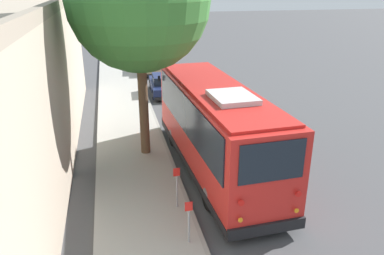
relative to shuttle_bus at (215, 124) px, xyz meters
The scene contains 11 objects.
ground_plane 2.37m from the shuttle_bus, ahead, with size 160.00×160.00×0.00m, color #474749.
sidewalk_slab 3.92m from the shuttle_bus, 66.99° to the left, with size 80.00×3.00×0.15m, color #A3A099.
curb_strip 2.81m from the shuttle_bus, 49.93° to the left, with size 80.00×0.14×0.15m, color gray.
shuttle_bus is the anchor object (origin of this frame).
parked_sedan_navy 11.33m from the shuttle_bus, ahead, with size 4.24×1.92×1.31m.
parked_sedan_tan 17.85m from the shuttle_bus, ahead, with size 4.57×1.94×1.29m.
parked_sedan_white 24.76m from the shuttle_bus, ahead, with size 4.33×1.77×1.29m.
parked_sedan_blue 30.53m from the shuttle_bus, ahead, with size 4.76×2.06×1.29m.
parked_sedan_black 36.33m from the shuttle_bus, ahead, with size 4.18×1.77×1.31m.
sign_post_near 4.99m from the shuttle_bus, 155.63° to the left, with size 0.06×0.22×1.33m.
sign_post_far 3.45m from the shuttle_bus, 142.28° to the left, with size 0.06×0.22×1.43m.
Camera 1 is at (-14.36, 3.69, 7.11)m, focal length 35.00 mm.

